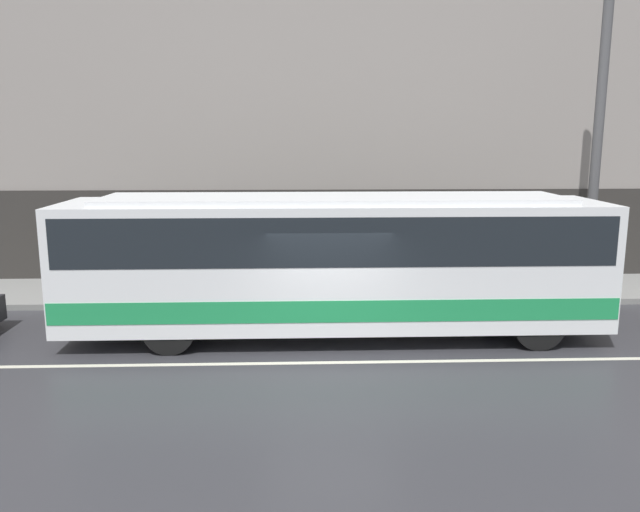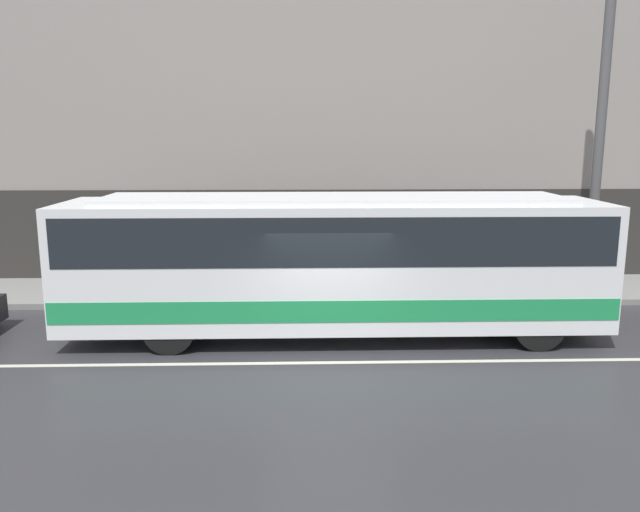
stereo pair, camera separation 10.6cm
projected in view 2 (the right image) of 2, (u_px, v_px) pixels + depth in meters
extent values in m
plane|color=#333338|center=(330.00, 363.00, 12.21)|extent=(60.00, 60.00, 0.00)
cube|color=gray|center=(321.00, 290.00, 17.62)|extent=(60.00, 3.04, 0.15)
cube|color=gray|center=(319.00, 51.00, 17.99)|extent=(60.00, 0.30, 13.55)
cube|color=#2D2B28|center=(320.00, 236.00, 18.84)|extent=(60.00, 0.06, 2.80)
cube|color=beige|center=(330.00, 363.00, 12.21)|extent=(54.00, 0.14, 0.01)
cube|color=white|center=(334.00, 262.00, 13.61)|extent=(11.60, 2.52, 2.64)
cube|color=#1E8C4C|center=(333.00, 296.00, 13.76)|extent=(11.54, 2.54, 0.45)
cube|color=black|center=(334.00, 233.00, 13.49)|extent=(11.25, 2.54, 1.00)
cube|color=orange|center=(597.00, 210.00, 13.56)|extent=(0.12, 1.89, 0.28)
cube|color=white|center=(334.00, 199.00, 13.35)|extent=(9.86, 2.14, 0.12)
cylinder|color=black|center=(539.00, 325.00, 12.87)|extent=(1.07, 0.28, 1.07)
cylinder|color=black|center=(505.00, 298.00, 15.02)|extent=(1.07, 0.28, 1.07)
cylinder|color=black|center=(169.00, 328.00, 12.65)|extent=(1.07, 0.28, 1.07)
cylinder|color=black|center=(188.00, 300.00, 14.81)|extent=(1.07, 0.28, 1.07)
cylinder|color=#4C4C4F|center=(600.00, 133.00, 15.97)|extent=(0.25, 0.25, 8.61)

